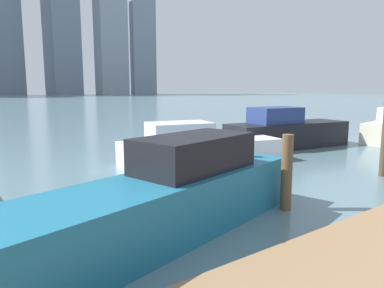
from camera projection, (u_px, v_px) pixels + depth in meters
name	position (u px, v px, depth m)	size (l,w,h in m)	color
ground_plane	(28.00, 160.00, 15.17)	(300.00, 300.00, 0.00)	slate
floating_dock	(375.00, 247.00, 6.65)	(13.24, 2.00, 0.18)	#93704C
dock_piling_2	(244.00, 173.00, 9.44)	(0.27, 0.27, 1.54)	brown
dock_piling_5	(287.00, 173.00, 8.84)	(0.27, 0.27, 1.87)	brown
moored_boat_0	(167.00, 199.00, 7.34)	(7.52, 3.41, 1.96)	#1E6B8C
moored_boat_1	(197.00, 148.00, 14.37)	(6.72, 3.44, 1.65)	white
moored_boat_4	(286.00, 132.00, 18.07)	(6.74, 2.82, 2.02)	black
skyline_tower_6	(111.00, 43.00, 147.34)	(12.17, 6.61, 41.60)	#8C939E
skyline_tower_7	(139.00, 41.00, 158.48)	(11.17, 10.71, 45.63)	gray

